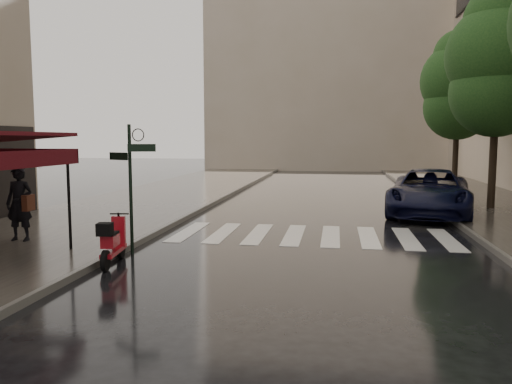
# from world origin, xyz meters

# --- Properties ---
(ground) EXTENTS (120.00, 120.00, 0.00)m
(ground) POSITION_xyz_m (0.00, 0.00, 0.00)
(ground) COLOR black
(ground) RESTS_ON ground
(sidewalk_near) EXTENTS (6.00, 60.00, 0.12)m
(sidewalk_near) POSITION_xyz_m (-4.50, 12.00, 0.06)
(sidewalk_near) COLOR #38332D
(sidewalk_near) RESTS_ON ground
(sidewalk_far) EXTENTS (5.50, 60.00, 0.12)m
(sidewalk_far) POSITION_xyz_m (10.25, 12.00, 0.06)
(sidewalk_far) COLOR #38332D
(sidewalk_far) RESTS_ON ground
(curb_near) EXTENTS (0.12, 60.00, 0.16)m
(curb_near) POSITION_xyz_m (-1.45, 12.00, 0.07)
(curb_near) COLOR #595651
(curb_near) RESTS_ON ground
(curb_far) EXTENTS (0.12, 60.00, 0.16)m
(curb_far) POSITION_xyz_m (7.45, 12.00, 0.07)
(curb_far) COLOR #595651
(curb_far) RESTS_ON ground
(crosswalk) EXTENTS (7.85, 3.20, 0.01)m
(crosswalk) POSITION_xyz_m (2.98, 6.00, 0.01)
(crosswalk) COLOR silver
(crosswalk) RESTS_ON ground
(signpost) EXTENTS (1.17, 0.29, 3.10)m
(signpost) POSITION_xyz_m (-1.19, 3.00, 1.83)
(signpost) COLOR black
(signpost) RESTS_ON ground
(backdrop_building) EXTENTS (22.00, 6.00, 20.00)m
(backdrop_building) POSITION_xyz_m (3.00, 38.00, 10.00)
(backdrop_building) COLOR tan
(backdrop_building) RESTS_ON ground
(tree_mid) EXTENTS (3.80, 3.80, 8.34)m
(tree_mid) POSITION_xyz_m (9.50, 12.00, 5.59)
(tree_mid) COLOR black
(tree_mid) RESTS_ON sidewalk_far
(tree_far) EXTENTS (3.80, 3.80, 8.16)m
(tree_far) POSITION_xyz_m (9.70, 19.00, 5.46)
(tree_far) COLOR black
(tree_far) RESTS_ON sidewalk_far
(pedestrian_with_umbrella) EXTENTS (1.18, 1.21, 2.60)m
(pedestrian_with_umbrella) POSITION_xyz_m (-4.47, 3.50, 1.84)
(pedestrian_with_umbrella) COLOR black
(pedestrian_with_umbrella) RESTS_ON sidewalk_near
(scooter) EXTENTS (0.55, 1.61, 1.06)m
(scooter) POSITION_xyz_m (-1.19, 1.92, 0.49)
(scooter) COLOR black
(scooter) RESTS_ON ground
(parked_car) EXTENTS (3.85, 6.39, 1.66)m
(parked_car) POSITION_xyz_m (7.00, 10.69, 0.83)
(parked_car) COLOR black
(parked_car) RESTS_ON ground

